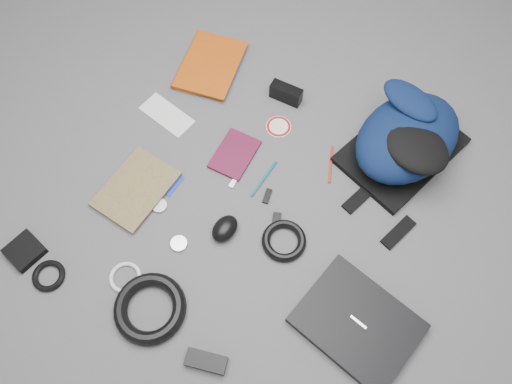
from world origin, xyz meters
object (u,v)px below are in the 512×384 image
at_px(compact_camera, 286,93).
at_px(laptop, 357,323).
at_px(pouch, 25,251).
at_px(mouse, 225,229).
at_px(backpack, 407,137).
at_px(power_brick, 206,361).
at_px(textbook_red, 184,58).
at_px(dvd_case, 235,154).
at_px(comic_book, 114,175).

bearing_deg(compact_camera, laptop, -49.59).
bearing_deg(pouch, mouse, 29.37).
relative_size(backpack, power_brick, 3.79).
bearing_deg(laptop, mouse, -176.07).
height_order(textbook_red, dvd_case, textbook_red).
bearing_deg(dvd_case, laptop, -30.01).
height_order(mouse, power_brick, mouse).
relative_size(textbook_red, dvd_case, 1.63).
height_order(laptop, dvd_case, laptop).
bearing_deg(backpack, textbook_red, -160.19).
height_order(backpack, dvd_case, backpack).
bearing_deg(pouch, comic_book, 70.55).
bearing_deg(textbook_red, power_brick, -65.23).
bearing_deg(power_brick, pouch, 164.34).
height_order(backpack, pouch, backpack).
height_order(textbook_red, pouch, textbook_red).
relative_size(textbook_red, power_brick, 2.39).
bearing_deg(compact_camera, comic_book, -124.07).
bearing_deg(laptop, comic_book, -171.91).
xyz_separation_m(backpack, textbook_red, (-0.82, 0.06, -0.07)).
bearing_deg(dvd_case, comic_book, -141.32).
relative_size(laptop, textbook_red, 1.18).
distance_m(laptop, textbook_red, 1.08).
bearing_deg(dvd_case, compact_camera, 79.70).
distance_m(comic_book, power_brick, 0.65).
bearing_deg(mouse, pouch, -137.65).
bearing_deg(comic_book, compact_camera, 61.95).
distance_m(mouse, power_brick, 0.38).
xyz_separation_m(laptop, dvd_case, (-0.54, 0.37, -0.01)).
xyz_separation_m(compact_camera, mouse, (0.01, -0.53, -0.01)).
distance_m(backpack, dvd_case, 0.55).
xyz_separation_m(textbook_red, comic_book, (0.00, -0.51, -0.01)).
bearing_deg(pouch, power_brick, -6.51).
bearing_deg(compact_camera, mouse, -84.43).
distance_m(textbook_red, mouse, 0.68).
xyz_separation_m(power_brick, pouch, (-0.63, 0.07, -0.00)).
xyz_separation_m(comic_book, power_brick, (0.52, -0.40, 0.00)).
bearing_deg(comic_book, dvd_case, 44.86).
bearing_deg(mouse, compact_camera, 104.17).
height_order(dvd_case, pouch, pouch).
height_order(backpack, laptop, backpack).
distance_m(textbook_red, pouch, 0.84).
xyz_separation_m(dvd_case, mouse, (0.08, -0.25, 0.02)).
relative_size(mouse, pouch, 0.97).
height_order(textbook_red, power_brick, textbook_red).
bearing_deg(textbook_red, comic_book, -94.72).
distance_m(backpack, laptop, 0.60).
bearing_deg(pouch, textbook_red, 82.30).
distance_m(laptop, pouch, 0.99).
xyz_separation_m(backpack, mouse, (-0.41, -0.48, -0.06)).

